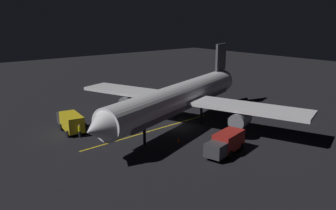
{
  "coord_description": "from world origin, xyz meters",
  "views": [
    {
      "loc": [
        -34.64,
        30.8,
        15.19
      ],
      "look_at": [
        0.0,
        2.0,
        3.5
      ],
      "focal_mm": 36.62,
      "sensor_mm": 36.0,
      "label": 1
    }
  ],
  "objects_px": {
    "baggage_truck": "(71,122)",
    "traffic_cone_under_wing": "(127,116)",
    "traffic_cone_near_left": "(121,131)",
    "ground_crew_worker": "(80,131)",
    "traffic_cone_near_right": "(179,140)",
    "catering_truck": "(226,143)",
    "airliner": "(181,98)"
  },
  "relations": [
    {
      "from": "baggage_truck",
      "to": "traffic_cone_under_wing",
      "type": "xyz_separation_m",
      "value": [
        0.3,
        -9.3,
        -1.04
      ]
    },
    {
      "from": "baggage_truck",
      "to": "traffic_cone_under_wing",
      "type": "distance_m",
      "value": 9.36
    },
    {
      "from": "traffic_cone_near_left",
      "to": "baggage_truck",
      "type": "bearing_deg",
      "value": 42.7
    },
    {
      "from": "ground_crew_worker",
      "to": "traffic_cone_near_right",
      "type": "xyz_separation_m",
      "value": [
        -9.43,
        -8.7,
        -0.64
      ]
    },
    {
      "from": "baggage_truck",
      "to": "catering_truck",
      "type": "relative_size",
      "value": 1.09
    },
    {
      "from": "baggage_truck",
      "to": "traffic_cone_near_right",
      "type": "distance_m",
      "value": 15.18
    },
    {
      "from": "catering_truck",
      "to": "traffic_cone_under_wing",
      "type": "height_order",
      "value": "catering_truck"
    },
    {
      "from": "traffic_cone_near_left",
      "to": "traffic_cone_under_wing",
      "type": "distance_m",
      "value": 7.1
    },
    {
      "from": "airliner",
      "to": "traffic_cone_near_left",
      "type": "xyz_separation_m",
      "value": [
        2.6,
        8.42,
        -3.86
      ]
    },
    {
      "from": "traffic_cone_near_right",
      "to": "traffic_cone_under_wing",
      "type": "height_order",
      "value": "same"
    },
    {
      "from": "baggage_truck",
      "to": "traffic_cone_near_left",
      "type": "height_order",
      "value": "baggage_truck"
    },
    {
      "from": "catering_truck",
      "to": "traffic_cone_near_left",
      "type": "xyz_separation_m",
      "value": [
        13.64,
        5.37,
        -1.0
      ]
    },
    {
      "from": "catering_truck",
      "to": "ground_crew_worker",
      "type": "xyz_separation_m",
      "value": [
        15.66,
        10.34,
        -0.36
      ]
    },
    {
      "from": "ground_crew_worker",
      "to": "traffic_cone_under_wing",
      "type": "distance_m",
      "value": 10.13
    },
    {
      "from": "airliner",
      "to": "traffic_cone_under_wing",
      "type": "bearing_deg",
      "value": 25.68
    },
    {
      "from": "traffic_cone_under_wing",
      "to": "ground_crew_worker",
      "type": "bearing_deg",
      "value": 109.77
    },
    {
      "from": "airliner",
      "to": "ground_crew_worker",
      "type": "height_order",
      "value": "airliner"
    },
    {
      "from": "ground_crew_worker",
      "to": "traffic_cone_under_wing",
      "type": "height_order",
      "value": "ground_crew_worker"
    },
    {
      "from": "airliner",
      "to": "ground_crew_worker",
      "type": "bearing_deg",
      "value": 70.94
    },
    {
      "from": "airliner",
      "to": "traffic_cone_near_right",
      "type": "bearing_deg",
      "value": 135.7
    },
    {
      "from": "airliner",
      "to": "traffic_cone_near_right",
      "type": "distance_m",
      "value": 7.75
    },
    {
      "from": "traffic_cone_near_left",
      "to": "traffic_cone_near_right",
      "type": "relative_size",
      "value": 1.0
    },
    {
      "from": "traffic_cone_under_wing",
      "to": "airliner",
      "type": "bearing_deg",
      "value": -154.32
    },
    {
      "from": "baggage_truck",
      "to": "ground_crew_worker",
      "type": "bearing_deg",
      "value": 175.92
    },
    {
      "from": "baggage_truck",
      "to": "catering_truck",
      "type": "bearing_deg",
      "value": -151.69
    },
    {
      "from": "airliner",
      "to": "traffic_cone_under_wing",
      "type": "height_order",
      "value": "airliner"
    },
    {
      "from": "baggage_truck",
      "to": "traffic_cone_near_right",
      "type": "xyz_separation_m",
      "value": [
        -12.55,
        -8.48,
        -1.04
      ]
    },
    {
      "from": "catering_truck",
      "to": "traffic_cone_near_left",
      "type": "relative_size",
      "value": 11.35
    },
    {
      "from": "catering_truck",
      "to": "traffic_cone_near_left",
      "type": "distance_m",
      "value": 14.69
    },
    {
      "from": "airliner",
      "to": "baggage_truck",
      "type": "xyz_separation_m",
      "value": [
        7.74,
        13.17,
        -2.82
      ]
    },
    {
      "from": "catering_truck",
      "to": "traffic_cone_under_wing",
      "type": "distance_m",
      "value": 19.13
    },
    {
      "from": "baggage_truck",
      "to": "traffic_cone_near_left",
      "type": "distance_m",
      "value": 7.08
    }
  ]
}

